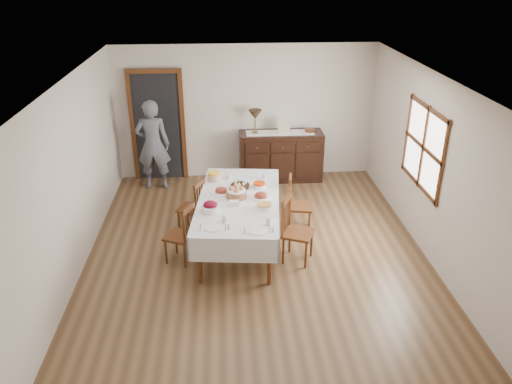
{
  "coord_description": "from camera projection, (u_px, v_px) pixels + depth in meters",
  "views": [
    {
      "loc": [
        -0.45,
        -6.4,
        4.01
      ],
      "look_at": [
        0.0,
        0.1,
        0.95
      ],
      "focal_mm": 35.0,
      "sensor_mm": 36.0,
      "label": 1
    }
  ],
  "objects": [
    {
      "name": "butter_dish",
      "position": [
        234.0,
        203.0,
        7.13
      ],
      "size": [
        0.15,
        0.1,
        0.07
      ],
      "color": "white",
      "rests_on": "dining_table"
    },
    {
      "name": "runner",
      "position": [
        280.0,
        133.0,
        9.58
      ],
      "size": [
        1.3,
        0.35,
        0.01
      ],
      "color": "white",
      "rests_on": "sideboard"
    },
    {
      "name": "sideboard",
      "position": [
        281.0,
        156.0,
        9.8
      ],
      "size": [
        1.61,
        0.58,
        0.97
      ],
      "color": "black",
      "rests_on": "ground"
    },
    {
      "name": "chair_left_near",
      "position": [
        182.0,
        233.0,
        7.1
      ],
      "size": [
        0.49,
        0.49,
        0.9
      ],
      "rotation": [
        0.0,
        0.0,
        -1.99
      ],
      "color": "#4E2811",
      "rests_on": "ground"
    },
    {
      "name": "table_lamp",
      "position": [
        255.0,
        115.0,
        9.41
      ],
      "size": [
        0.26,
        0.26,
        0.46
      ],
      "color": "brown",
      "rests_on": "sideboard"
    },
    {
      "name": "egg_basket",
      "position": [
        240.0,
        185.0,
        7.69
      ],
      "size": [
        0.29,
        0.29,
        0.11
      ],
      "color": "black",
      "rests_on": "dining_table"
    },
    {
      "name": "dining_table",
      "position": [
        239.0,
        205.0,
        7.38
      ],
      "size": [
        1.41,
        2.43,
        0.8
      ],
      "rotation": [
        0.0,
        0.0,
        -0.1
      ],
      "color": "silver",
      "rests_on": "ground"
    },
    {
      "name": "beet_bowl",
      "position": [
        210.0,
        207.0,
        6.95
      ],
      "size": [
        0.26,
        0.26,
        0.16
      ],
      "color": "white",
      "rests_on": "dining_table"
    },
    {
      "name": "picture_frame",
      "position": [
        284.0,
        127.0,
        9.47
      ],
      "size": [
        0.22,
        0.08,
        0.28
      ],
      "color": "#B7AF89",
      "rests_on": "sideboard"
    },
    {
      "name": "setting_left",
      "position": [
        217.0,
        224.0,
        6.59
      ],
      "size": [
        0.43,
        0.31,
        0.1
      ],
      "color": "white",
      "rests_on": "dining_table"
    },
    {
      "name": "deco_bowl",
      "position": [
        310.0,
        130.0,
        9.62
      ],
      "size": [
        0.2,
        0.2,
        0.06
      ],
      "color": "#4E2811",
      "rests_on": "sideboard"
    },
    {
      "name": "chair_left_far",
      "position": [
        193.0,
        206.0,
        7.9
      ],
      "size": [
        0.49,
        0.49,
        0.89
      ],
      "rotation": [
        0.0,
        0.0,
        -1.99
      ],
      "color": "#4E2811",
      "rests_on": "ground"
    },
    {
      "name": "glass_far_a",
      "position": [
        228.0,
        176.0,
        7.97
      ],
      "size": [
        0.07,
        0.07,
        0.1
      ],
      "color": "silver",
      "rests_on": "dining_table"
    },
    {
      "name": "ham_platter_b",
      "position": [
        261.0,
        196.0,
        7.36
      ],
      "size": [
        0.27,
        0.27,
        0.11
      ],
      "color": "white",
      "rests_on": "dining_table"
    },
    {
      "name": "chair_right_far",
      "position": [
        297.0,
        203.0,
        7.96
      ],
      "size": [
        0.45,
        0.45,
        0.92
      ],
      "rotation": [
        0.0,
        0.0,
        1.39
      ],
      "color": "#4E2811",
      "rests_on": "ground"
    },
    {
      "name": "carrot_bowl",
      "position": [
        259.0,
        185.0,
        7.69
      ],
      "size": [
        0.2,
        0.2,
        0.08
      ],
      "color": "white",
      "rests_on": "dining_table"
    },
    {
      "name": "bread_basket",
      "position": [
        236.0,
        193.0,
        7.36
      ],
      "size": [
        0.3,
        0.3,
        0.18
      ],
      "color": "brown",
      "rests_on": "dining_table"
    },
    {
      "name": "ground",
      "position": [
        256.0,
        252.0,
        7.51
      ],
      "size": [
        6.0,
        6.0,
        0.0
      ],
      "primitive_type": "plane",
      "color": "brown"
    },
    {
      "name": "setting_right",
      "position": [
        261.0,
        227.0,
        6.52
      ],
      "size": [
        0.43,
        0.31,
        0.1
      ],
      "color": "white",
      "rests_on": "dining_table"
    },
    {
      "name": "room_shell",
      "position": [
        244.0,
        140.0,
        7.18
      ],
      "size": [
        5.02,
        6.02,
        2.65
      ],
      "color": "silver",
      "rests_on": "ground"
    },
    {
      "name": "person",
      "position": [
        153.0,
        142.0,
        9.26
      ],
      "size": [
        0.58,
        0.38,
        1.84
      ],
      "primitive_type": "imported",
      "rotation": [
        0.0,
        0.0,
        3.12
      ],
      "color": "#545760",
      "rests_on": "ground"
    },
    {
      "name": "pineapple_bowl",
      "position": [
        214.0,
        176.0,
        7.93
      ],
      "size": [
        0.22,
        0.22,
        0.14
      ],
      "color": "#CDA88C",
      "rests_on": "dining_table"
    },
    {
      "name": "casserole_dish",
      "position": [
        264.0,
        206.0,
        7.05
      ],
      "size": [
        0.22,
        0.22,
        0.07
      ],
      "color": "white",
      "rests_on": "dining_table"
    },
    {
      "name": "glass_far_b",
      "position": [
        265.0,
        176.0,
        8.0
      ],
      "size": [
        0.07,
        0.07,
        0.09
      ],
      "color": "silver",
      "rests_on": "dining_table"
    },
    {
      "name": "chair_right_near",
      "position": [
        295.0,
        229.0,
        7.12
      ],
      "size": [
        0.54,
        0.54,
        0.99
      ],
      "rotation": [
        0.0,
        0.0,
        1.16
      ],
      "color": "#4E2811",
      "rests_on": "ground"
    },
    {
      "name": "ham_platter_a",
      "position": [
        221.0,
        191.0,
        7.51
      ],
      "size": [
        0.32,
        0.32,
        0.11
      ],
      "color": "white",
      "rests_on": "dining_table"
    }
  ]
}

